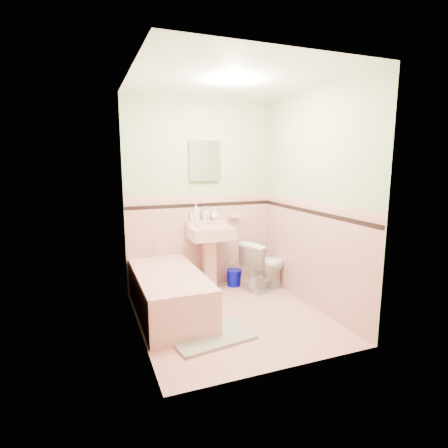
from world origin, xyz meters
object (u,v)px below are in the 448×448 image
object	(u,v)px
sink	(211,259)
bucket	(234,278)
bathtub	(169,294)
soap_bottle_mid	(206,213)
shoe	(192,332)
soap_bottle_right	(215,214)
toilet	(265,265)
medicine_cabinet	(205,161)
soap_bottle_left	(196,212)

from	to	relation	value
sink	bucket	bearing A→B (deg)	8.59
bathtub	bucket	world-z (taller)	bathtub
soap_bottle_mid	shoe	bearing A→B (deg)	-113.75
soap_bottle_right	toilet	world-z (taller)	soap_bottle_right
medicine_cabinet	sink	bearing A→B (deg)	-90.00
soap_bottle_mid	bucket	distance (m)	0.98
soap_bottle_mid	bucket	bearing A→B (deg)	-19.28
bathtub	sink	size ratio (longest dim) A/B	1.74
soap_bottle_mid	bucket	size ratio (longest dim) A/B	0.83
bucket	soap_bottle_left	bearing A→B (deg)	165.61
sink	medicine_cabinet	world-z (taller)	medicine_cabinet
medicine_cabinet	soap_bottle_mid	world-z (taller)	medicine_cabinet
sink	soap_bottle_right	bearing A→B (deg)	55.55
toilet	bucket	bearing A→B (deg)	30.22
sink	soap_bottle_right	xyz separation A→B (m)	(0.12, 0.18, 0.57)
soap_bottle_left	soap_bottle_right	size ratio (longest dim) A/B	1.56
bathtub	medicine_cabinet	distance (m)	1.78
soap_bottle_mid	toilet	size ratio (longest dim) A/B	0.28
medicine_cabinet	soap_bottle_left	bearing A→B (deg)	-167.65
soap_bottle_mid	soap_bottle_right	distance (m)	0.13
bucket	shoe	xyz separation A→B (m)	(-0.96, -1.24, -0.05)
medicine_cabinet	bathtub	bearing A→B (deg)	-132.58
bathtub	toilet	size ratio (longest dim) A/B	2.25
soap_bottle_mid	shoe	xyz separation A→B (m)	(-0.60, -1.37, -0.95)
bathtub	shoe	bearing A→B (deg)	-83.72
soap_bottle_left	soap_bottle_mid	xyz separation A→B (m)	(0.13, 0.00, -0.03)
soap_bottle_mid	toilet	distance (m)	1.05
soap_bottle_left	soap_bottle_right	xyz separation A→B (m)	(0.26, 0.00, -0.04)
toilet	shoe	size ratio (longest dim) A/B	4.01
soap_bottle_left	bucket	world-z (taller)	soap_bottle_left
soap_bottle_mid	toilet	bearing A→B (deg)	-30.25
bathtub	soap_bottle_left	bearing A→B (deg)	52.59
sink	bucket	xyz separation A→B (m)	(0.36, 0.05, -0.32)
medicine_cabinet	bucket	xyz separation A→B (m)	(0.36, -0.16, -1.59)
shoe	soap_bottle_left	bearing A→B (deg)	55.55
bathtub	medicine_cabinet	xyz separation A→B (m)	(0.68, 0.74, 1.47)
soap_bottle_left	toilet	distance (m)	1.16
sink	soap_bottle_right	size ratio (longest dim) A/B	5.64
sink	medicine_cabinet	size ratio (longest dim) A/B	1.66
sink	medicine_cabinet	xyz separation A→B (m)	(0.00, 0.21, 1.27)
medicine_cabinet	soap_bottle_mid	distance (m)	0.69
soap_bottle_mid	soap_bottle_right	world-z (taller)	soap_bottle_mid
soap_bottle_mid	sink	bearing A→B (deg)	-88.16
soap_bottle_left	medicine_cabinet	bearing A→B (deg)	12.35
toilet	bucket	xyz separation A→B (m)	(-0.33, 0.28, -0.22)
bathtub	bucket	size ratio (longest dim) A/B	6.68
bathtub	toilet	xyz separation A→B (m)	(1.37, 0.31, 0.11)
bathtub	shoe	world-z (taller)	bathtub
soap_bottle_mid	bucket	xyz separation A→B (m)	(0.36, -0.13, -0.90)
bathtub	medicine_cabinet	bearing A→B (deg)	47.42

